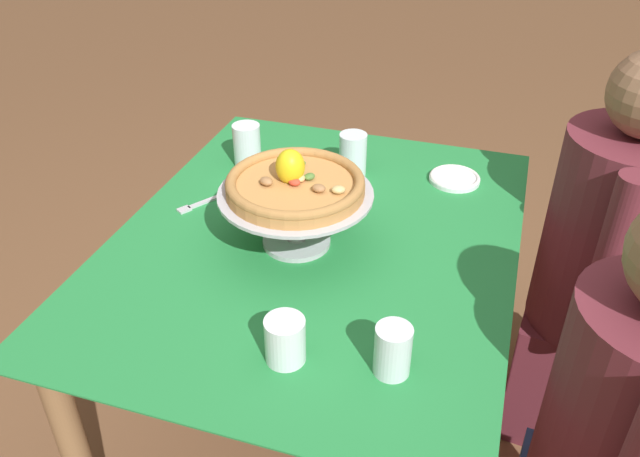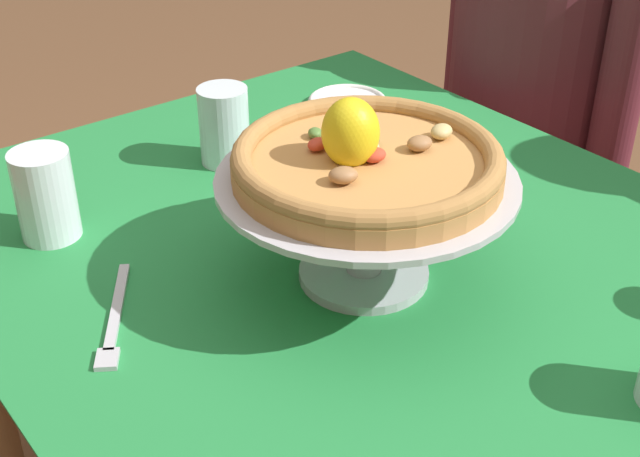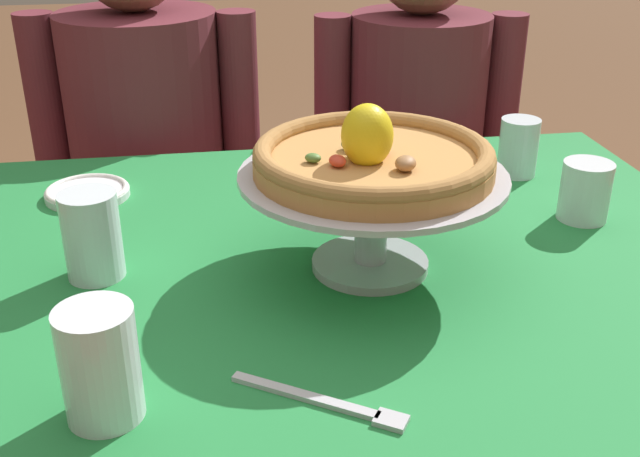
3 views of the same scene
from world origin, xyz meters
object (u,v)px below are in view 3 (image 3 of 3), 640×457
(pizza_stand, at_px, (372,201))
(water_glass_back_right, at_px, (518,151))
(diner_right, at_px, (412,190))
(diner_left, at_px, (153,199))
(dinner_fork, at_px, (328,403))
(side_plate, at_px, (87,192))
(water_glass_side_left, at_px, (93,241))
(water_glass_side_right, at_px, (585,194))
(water_glass_front_left, at_px, (101,370))
(pizza, at_px, (373,157))

(pizza_stand, height_order, water_glass_back_right, pizza_stand)
(diner_right, bearing_deg, diner_left, -179.58)
(dinner_fork, bearing_deg, side_plate, 117.05)
(pizza_stand, height_order, dinner_fork, pizza_stand)
(pizza_stand, distance_m, diner_left, 0.84)
(water_glass_side_left, relative_size, water_glass_side_right, 1.29)
(side_plate, xyz_separation_m, dinner_fork, (0.30, -0.59, -0.01))
(water_glass_front_left, bearing_deg, water_glass_back_right, 40.45)
(water_glass_front_left, distance_m, diner_right, 1.17)
(diner_right, bearing_deg, dinner_fork, -110.35)
(water_glass_side_right, distance_m, diner_left, 0.95)
(pizza_stand, height_order, diner_left, diner_left)
(water_glass_back_right, bearing_deg, water_glass_side_left, -159.26)
(side_plate, bearing_deg, water_glass_front_left, -81.86)
(water_glass_front_left, height_order, water_glass_back_right, water_glass_front_left)
(water_glass_side_right, height_order, diner_left, diner_left)
(water_glass_side_left, relative_size, diner_right, 0.10)
(water_glass_front_left, height_order, dinner_fork, water_glass_front_left)
(water_glass_front_left, bearing_deg, diner_left, 90.45)
(water_glass_back_right, distance_m, side_plate, 0.73)
(pizza, relative_size, water_glass_front_left, 2.56)
(water_glass_front_left, height_order, diner_right, diner_right)
(pizza_stand, bearing_deg, water_glass_side_left, 174.51)
(side_plate, height_order, diner_right, diner_right)
(pizza, bearing_deg, water_glass_side_right, 16.32)
(water_glass_front_left, bearing_deg, side_plate, 98.14)
(water_glass_side_left, bearing_deg, side_plate, 98.84)
(pizza, distance_m, diner_left, 0.86)
(dinner_fork, bearing_deg, water_glass_side_right, 39.73)
(diner_left, bearing_deg, pizza, -65.24)
(diner_left, distance_m, diner_right, 0.60)
(pizza, xyz_separation_m, water_glass_side_left, (-0.36, 0.04, -0.11))
(water_glass_back_right, xyz_separation_m, dinner_fork, (-0.43, -0.58, -0.04))
(diner_left, bearing_deg, water_glass_back_right, -32.57)
(water_glass_side_left, distance_m, diner_right, 0.97)
(water_glass_side_right, bearing_deg, water_glass_back_right, 98.49)
(pizza, xyz_separation_m, dinner_fork, (-0.10, -0.28, -0.16))
(pizza_stand, distance_m, pizza, 0.06)
(water_glass_front_left, distance_m, water_glass_back_right, 0.86)
(pizza_stand, relative_size, diner_left, 0.30)
(water_glass_side_left, bearing_deg, water_glass_front_left, -82.51)
(water_glass_side_left, height_order, water_glass_side_right, water_glass_side_left)
(diner_right, bearing_deg, side_plate, -148.50)
(side_plate, height_order, diner_left, diner_left)
(pizza, distance_m, water_glass_back_right, 0.46)
(pizza, relative_size, diner_left, 0.26)
(pizza_stand, distance_m, water_glass_back_right, 0.45)
(diner_right, bearing_deg, water_glass_front_left, -121.07)
(water_glass_side_right, distance_m, diner_right, 0.67)
(pizza_stand, bearing_deg, diner_right, 69.73)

